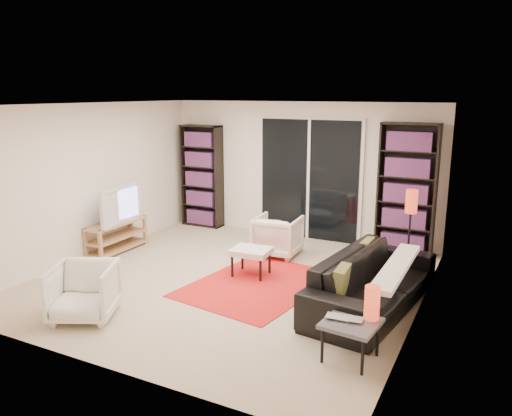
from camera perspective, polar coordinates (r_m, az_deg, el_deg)
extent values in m
plane|color=beige|center=(7.03, -2.96, -8.26)|extent=(5.00, 5.00, 0.00)
cube|color=white|center=(8.90, 4.98, 4.30)|extent=(5.00, 0.02, 2.40)
cube|color=white|center=(4.75, -18.30, -4.20)|extent=(5.00, 0.02, 2.40)
cube|color=white|center=(8.20, -18.43, 2.91)|extent=(0.02, 5.00, 2.40)
cube|color=white|center=(5.88, 18.57, -0.95)|extent=(0.02, 5.00, 2.40)
cube|color=white|center=(6.54, -3.21, 11.71)|extent=(5.00, 5.00, 0.02)
cube|color=white|center=(8.83, 6.10, 3.21)|extent=(1.92, 0.06, 2.16)
cube|color=black|center=(8.79, 6.01, 3.17)|extent=(1.80, 0.02, 2.10)
cube|color=white|center=(8.78, 5.99, 3.16)|extent=(0.05, 0.02, 2.10)
cube|color=black|center=(9.69, -6.18, 3.64)|extent=(0.80, 0.30, 1.95)
cube|color=maroon|center=(9.67, -6.25, 3.63)|extent=(0.70, 0.22, 1.85)
cube|color=black|center=(8.26, 16.85, 2.03)|extent=(0.90, 0.30, 2.10)
cube|color=maroon|center=(8.24, 16.83, 2.01)|extent=(0.80, 0.22, 2.00)
cube|color=tan|center=(8.42, -15.72, -1.66)|extent=(0.36, 1.13, 0.04)
cube|color=tan|center=(8.48, -15.63, -3.17)|extent=(0.36, 1.13, 0.03)
cube|color=tan|center=(8.54, -15.55, -4.39)|extent=(0.36, 1.13, 0.04)
cube|color=tan|center=(8.23, -18.88, -3.90)|extent=(0.05, 0.05, 0.50)
cube|color=tan|center=(8.96, -14.09, -2.21)|extent=(0.05, 0.05, 0.50)
cube|color=tan|center=(8.02, -17.35, -4.23)|extent=(0.05, 0.05, 0.50)
cube|color=tan|center=(8.77, -12.59, -2.47)|extent=(0.05, 0.05, 0.50)
imported|color=black|center=(8.34, -15.76, 0.44)|extent=(0.26, 1.05, 0.60)
cube|color=red|center=(6.87, 0.21, -8.70)|extent=(1.81, 2.28, 0.01)
imported|color=black|center=(6.24, 13.19, -8.16)|extent=(1.18, 2.37, 0.66)
imported|color=white|center=(7.98, 2.48, -3.18)|extent=(0.73, 0.75, 0.64)
imported|color=white|center=(6.14, -19.11, -9.02)|extent=(0.93, 0.94, 0.65)
cube|color=white|center=(7.08, -0.57, -4.97)|extent=(0.57, 0.48, 0.08)
cylinder|color=black|center=(7.08, -2.74, -6.71)|extent=(0.04, 0.04, 0.32)
cylinder|color=black|center=(7.38, -1.57, -5.86)|extent=(0.04, 0.04, 0.32)
cylinder|color=black|center=(6.91, 0.51, -7.18)|extent=(0.04, 0.04, 0.32)
cylinder|color=black|center=(7.22, 1.57, -6.28)|extent=(0.04, 0.04, 0.32)
cube|color=#4D4D52|center=(5.03, 10.82, -12.83)|extent=(0.56, 0.56, 0.04)
cylinder|color=black|center=(5.02, 7.58, -15.20)|extent=(0.03, 0.03, 0.38)
cylinder|color=black|center=(5.35, 9.50, -13.38)|extent=(0.03, 0.03, 0.38)
cylinder|color=black|center=(4.88, 12.08, -16.24)|extent=(0.03, 0.03, 0.38)
cylinder|color=black|center=(5.22, 13.73, -14.27)|extent=(0.03, 0.03, 0.38)
imported|color=silver|center=(4.99, 9.92, -12.55)|extent=(0.38, 0.26, 0.03)
cylinder|color=red|center=(5.04, 13.12, -10.50)|extent=(0.15, 0.15, 0.34)
cylinder|color=black|center=(7.60, 16.81, -7.03)|extent=(0.19, 0.19, 0.03)
cylinder|color=black|center=(7.46, 17.04, -3.80)|extent=(0.03, 0.03, 0.93)
cylinder|color=red|center=(7.31, 17.35, 0.72)|extent=(0.17, 0.17, 0.33)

